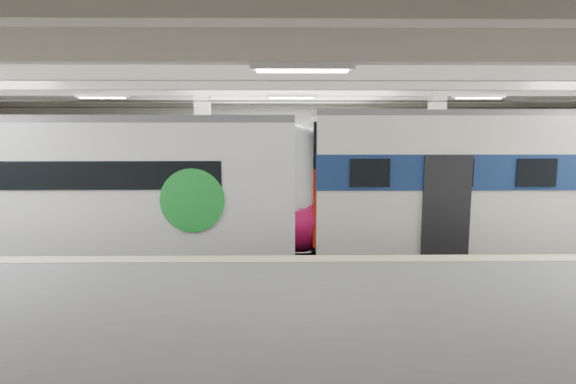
{
  "coord_description": "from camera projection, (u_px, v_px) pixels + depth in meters",
  "views": [
    {
      "loc": [
        -0.32,
        -13.58,
        4.09
      ],
      "look_at": [
        -0.12,
        1.0,
        2.0
      ],
      "focal_mm": 30.0,
      "sensor_mm": 36.0,
      "label": 1
    }
  ],
  "objects": [
    {
      "name": "far_train",
      "position": [
        202.0,
        173.0,
        19.12
      ],
      "size": [
        12.72,
        2.64,
        4.11
      ],
      "rotation": [
        0.0,
        0.0,
        0.0
      ],
      "color": "white",
      "rests_on": "ground"
    },
    {
      "name": "older_rer",
      "position": [
        544.0,
        185.0,
        13.79
      ],
      "size": [
        13.48,
        2.98,
        4.44
      ],
      "color": "silver",
      "rests_on": "ground"
    },
    {
      "name": "station_hall",
      "position": [
        295.0,
        158.0,
        11.85
      ],
      "size": [
        36.0,
        24.0,
        5.75
      ],
      "color": "black",
      "rests_on": "ground"
    },
    {
      "name": "modern_emu",
      "position": [
        124.0,
        193.0,
        13.66
      ],
      "size": [
        13.26,
        2.74,
        4.3
      ],
      "color": "white",
      "rests_on": "ground"
    }
  ]
}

